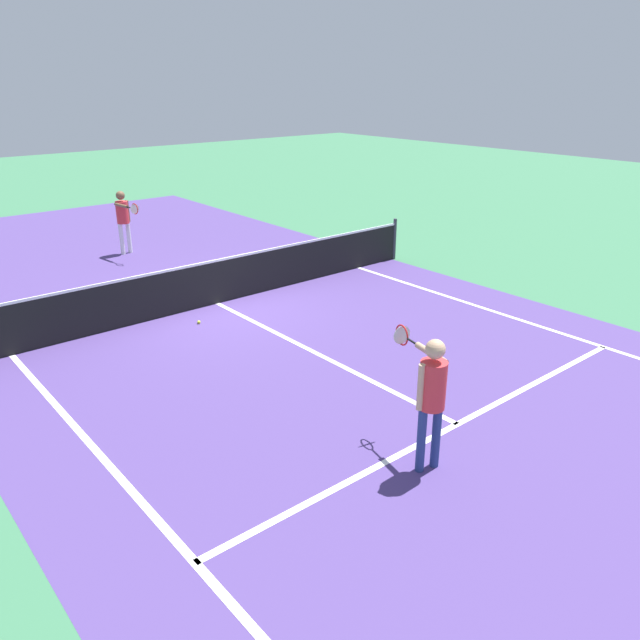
# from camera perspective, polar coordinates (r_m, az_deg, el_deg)

# --- Properties ---
(ground_plane) EXTENTS (60.00, 60.00, 0.00)m
(ground_plane) POSITION_cam_1_polar(r_m,az_deg,el_deg) (13.37, -9.43, 1.52)
(ground_plane) COLOR #38724C
(court_surface_inbounds) EXTENTS (10.62, 24.40, 0.00)m
(court_surface_inbounds) POSITION_cam_1_polar(r_m,az_deg,el_deg) (13.37, -9.43, 1.52)
(court_surface_inbounds) COLOR #4C387A
(court_surface_inbounds) RESTS_ON ground_plane
(line_sideline_left) EXTENTS (0.10, 11.89, 0.01)m
(line_sideline_left) POSITION_cam_1_polar(r_m,az_deg,el_deg) (7.05, -13.31, -18.92)
(line_sideline_left) COLOR white
(line_sideline_left) RESTS_ON ground_plane
(line_sideline_right) EXTENTS (0.10, 11.89, 0.01)m
(line_sideline_right) POSITION_cam_1_polar(r_m,az_deg,el_deg) (12.36, 22.74, -1.63)
(line_sideline_right) COLOR white
(line_sideline_right) RESTS_ON ground_plane
(line_service_near) EXTENTS (8.22, 0.10, 0.01)m
(line_service_near) POSITION_cam_1_polar(r_m,az_deg,el_deg) (8.95, 12.50, -9.31)
(line_service_near) COLOR white
(line_service_near) RESTS_ON ground_plane
(line_center_service) EXTENTS (0.10, 6.40, 0.01)m
(line_center_service) POSITION_cam_1_polar(r_m,az_deg,el_deg) (10.92, -0.73, -2.86)
(line_center_service) COLOR white
(line_center_service) RESTS_ON ground_plane
(net) EXTENTS (10.87, 0.09, 1.07)m
(net) POSITION_cam_1_polar(r_m,az_deg,el_deg) (13.22, -9.55, 3.52)
(net) COLOR #33383D
(net) RESTS_ON ground_plane
(player_near) EXTENTS (0.71, 1.16, 1.73)m
(player_near) POSITION_cam_1_polar(r_m,az_deg,el_deg) (7.45, 10.16, -6.28)
(player_near) COLOR navy
(player_near) RESTS_ON ground_plane
(player_far) EXTENTS (0.42, 1.23, 1.69)m
(player_far) POSITION_cam_1_polar(r_m,az_deg,el_deg) (17.54, -17.64, 9.16)
(player_far) COLOR white
(player_far) RESTS_ON ground_plane
(tennis_ball_near_net) EXTENTS (0.07, 0.07, 0.07)m
(tennis_ball_near_net) POSITION_cam_1_polar(r_m,az_deg,el_deg) (12.33, -11.07, -0.19)
(tennis_ball_near_net) COLOR #CCE033
(tennis_ball_near_net) RESTS_ON ground_plane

